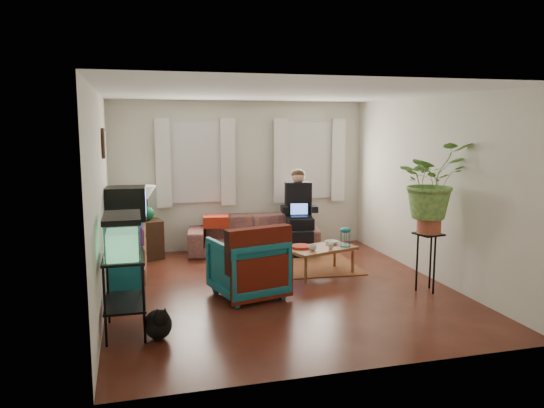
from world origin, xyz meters
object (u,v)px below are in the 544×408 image
object	(u,v)px
plant_stand	(427,262)
coffee_table	(321,261)
sofa	(253,228)
aquarium_stand	(125,294)
side_table	(148,239)
armchair	(248,264)
dresser	(126,252)

from	to	relation	value
plant_stand	coffee_table	bearing A→B (deg)	134.83
sofa	aquarium_stand	bearing A→B (deg)	-115.16
side_table	coffee_table	world-z (taller)	side_table
aquarium_stand	sofa	bearing A→B (deg)	56.19
side_table	aquarium_stand	distance (m)	3.22
sofa	aquarium_stand	distance (m)	3.74
armchair	coffee_table	distance (m)	1.44
aquarium_stand	coffee_table	size ratio (longest dim) A/B	0.85
dresser	side_table	bearing A→B (deg)	78.83
dresser	aquarium_stand	size ratio (longest dim) A/B	1.15
sofa	plant_stand	world-z (taller)	sofa
aquarium_stand	armchair	bearing A→B (deg)	29.85
sofa	dresser	distance (m)	2.43
dresser	coffee_table	world-z (taller)	dresser
aquarium_stand	coffee_table	distance (m)	3.17
coffee_table	plant_stand	xyz separation A→B (m)	(1.09, -1.09, 0.19)
dresser	coffee_table	xyz separation A→B (m)	(2.76, -0.33, -0.23)
armchair	dresser	bearing A→B (deg)	-47.55
sofa	side_table	xyz separation A→B (m)	(-1.76, 0.11, -0.11)
armchair	sofa	bearing A→B (deg)	-118.83
sofa	side_table	distance (m)	1.77
side_table	armchair	xyz separation A→B (m)	(1.17, -2.34, 0.11)
dresser	coffee_table	size ratio (longest dim) A/B	0.98
dresser	plant_stand	xyz separation A→B (m)	(3.85, -1.43, -0.04)
dresser	plant_stand	world-z (taller)	dresser
dresser	armchair	size ratio (longest dim) A/B	1.14
sofa	armchair	world-z (taller)	sofa
side_table	dresser	distance (m)	1.39
side_table	plant_stand	bearing A→B (deg)	-38.25
sofa	plant_stand	size ratio (longest dim) A/B	2.79
aquarium_stand	dresser	bearing A→B (deg)	90.28
dresser	sofa	bearing A→B (deg)	33.38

